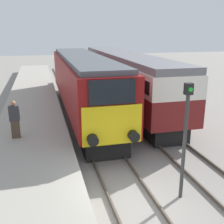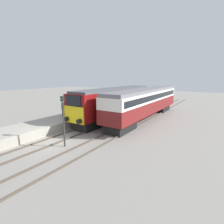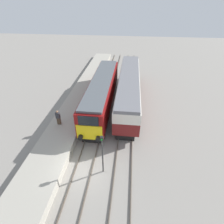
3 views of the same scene
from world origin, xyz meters
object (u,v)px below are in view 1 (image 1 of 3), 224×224
at_px(locomotive, 83,82).
at_px(person_on_platform, 15,120).
at_px(passenger_carriage, 125,75).
at_px(signal_post, 185,133).

xyz_separation_m(locomotive, person_on_platform, (-3.91, -5.40, -0.55)).
height_order(locomotive, passenger_carriage, locomotive).
bearing_deg(passenger_carriage, person_on_platform, -135.34).
relative_size(locomotive, passenger_carriage, 0.91).
height_order(person_on_platform, signal_post, signal_post).
xyz_separation_m(locomotive, passenger_carriage, (3.40, 1.83, 0.12)).
bearing_deg(person_on_platform, locomotive, 54.06).
height_order(locomotive, signal_post, locomotive).
bearing_deg(locomotive, passenger_carriage, 28.30).
relative_size(person_on_platform, signal_post, 0.43).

